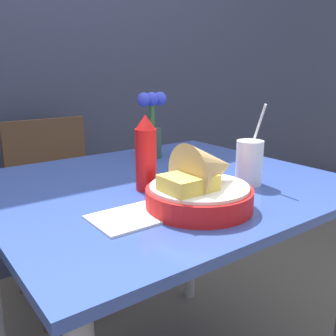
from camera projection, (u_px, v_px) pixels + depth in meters
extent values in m
cube|color=#2D334C|center=(30.00, 29.00, 1.88)|extent=(7.00, 0.06, 2.60)
cube|color=#334C9E|center=(162.00, 184.00, 1.14)|extent=(1.01, 0.89, 0.02)
cylinder|color=gray|center=(191.00, 226.00, 1.79)|extent=(0.05, 0.05, 0.75)
cylinder|color=#473323|center=(43.00, 288.00, 1.58)|extent=(0.03, 0.03, 0.42)
cylinder|color=#473323|center=(118.00, 263.00, 1.78)|extent=(0.03, 0.03, 0.42)
cylinder|color=#473323|center=(19.00, 255.00, 1.85)|extent=(0.03, 0.03, 0.42)
cylinder|color=#473323|center=(86.00, 236.00, 2.06)|extent=(0.03, 0.03, 0.42)
cube|color=#473323|center=(64.00, 216.00, 1.76)|extent=(0.40, 0.40, 0.02)
cube|color=#473323|center=(47.00, 162.00, 1.85)|extent=(0.40, 0.03, 0.43)
cylinder|color=red|center=(199.00, 198.00, 0.90)|extent=(0.26, 0.26, 0.05)
cylinder|color=white|center=(199.00, 187.00, 0.90)|extent=(0.24, 0.24, 0.01)
cone|color=tan|center=(210.00, 169.00, 0.90)|extent=(0.14, 0.14, 0.14)
cube|color=#E5C14C|center=(188.00, 184.00, 0.85)|extent=(0.12, 0.09, 0.04)
cylinder|color=red|center=(146.00, 160.00, 1.03)|extent=(0.06, 0.06, 0.17)
cone|color=red|center=(145.00, 122.00, 1.00)|extent=(0.05, 0.05, 0.04)
cylinder|color=silver|center=(249.00, 163.00, 1.08)|extent=(0.08, 0.08, 0.13)
cylinder|color=black|center=(249.00, 166.00, 1.09)|extent=(0.07, 0.07, 0.11)
cylinder|color=white|center=(253.00, 142.00, 1.07)|extent=(0.01, 0.08, 0.23)
cylinder|color=#2D4738|center=(152.00, 143.00, 1.42)|extent=(0.07, 0.07, 0.11)
cylinder|color=#33722D|center=(152.00, 115.00, 1.39)|extent=(0.02, 0.02, 0.10)
sphere|color=blue|center=(152.00, 99.00, 1.38)|extent=(0.05, 0.05, 0.05)
sphere|color=blue|center=(144.00, 99.00, 1.36)|extent=(0.05, 0.05, 0.05)
sphere|color=blue|center=(160.00, 99.00, 1.40)|extent=(0.05, 0.05, 0.05)
cube|color=white|center=(130.00, 218.00, 0.84)|extent=(0.17, 0.14, 0.01)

